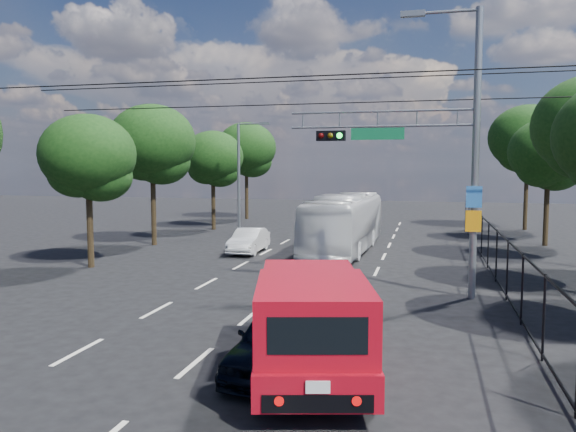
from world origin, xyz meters
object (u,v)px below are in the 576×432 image
(signal_mast, at_px, (438,141))
(navy_hatchback, at_px, (282,338))
(red_pickup, at_px, (311,320))
(white_bus, at_px, (345,223))
(white_van, at_px, (249,241))

(signal_mast, bearing_deg, navy_hatchback, -112.47)
(signal_mast, bearing_deg, red_pickup, -107.92)
(signal_mast, height_order, red_pickup, signal_mast)
(navy_hatchback, xyz_separation_m, white_bus, (-1.12, 17.19, 0.79))
(red_pickup, distance_m, white_bus, 17.44)
(signal_mast, height_order, white_bus, signal_mast)
(white_bus, bearing_deg, red_pickup, -81.89)
(signal_mast, distance_m, navy_hatchback, 9.72)
(navy_hatchback, height_order, white_van, navy_hatchback)
(red_pickup, bearing_deg, white_bus, 95.88)
(signal_mast, xyz_separation_m, white_bus, (-4.41, 9.25, -3.76))
(white_bus, height_order, white_van, white_bus)
(white_bus, bearing_deg, navy_hatchback, -84.05)
(white_bus, distance_m, white_van, 5.02)
(white_van, bearing_deg, red_pickup, -68.98)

